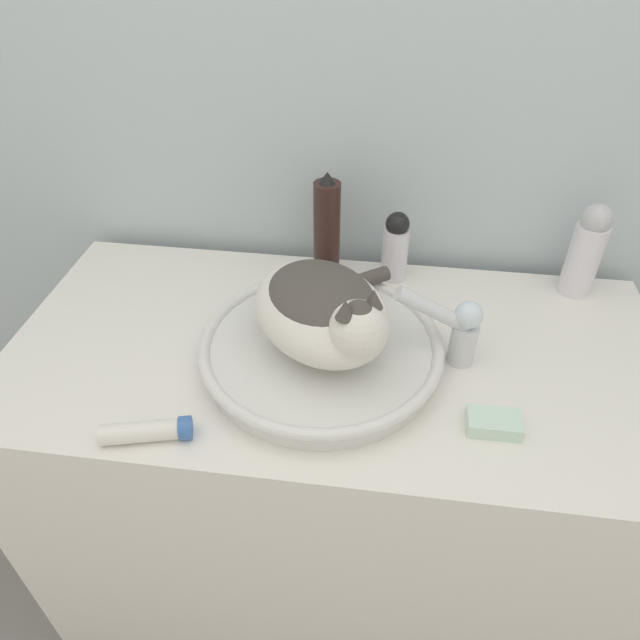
% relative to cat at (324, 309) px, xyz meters
% --- Properties ---
extents(wall_back, '(8.00, 0.05, 2.40)m').
position_rel_cat_xyz_m(wall_back, '(0.01, 0.37, 0.26)').
color(wall_back, silver).
rests_on(wall_back, ground_plane).
extents(vanity_counter, '(1.14, 0.56, 0.82)m').
position_rel_cat_xyz_m(vanity_counter, '(0.01, 0.04, -0.53)').
color(vanity_counter, white).
rests_on(vanity_counter, ground_plane).
extents(sink_basin, '(0.40, 0.40, 0.05)m').
position_rel_cat_xyz_m(sink_basin, '(-0.01, 0.00, -0.09)').
color(sink_basin, silver).
rests_on(sink_basin, vanity_counter).
extents(cat, '(0.31, 0.36, 0.16)m').
position_rel_cat_xyz_m(cat, '(0.00, 0.00, 0.00)').
color(cat, silver).
rests_on(cat, sink_basin).
extents(faucet, '(0.15, 0.05, 0.15)m').
position_rel_cat_xyz_m(faucet, '(0.21, 0.03, -0.04)').
color(faucet, silver).
rests_on(faucet, vanity_counter).
extents(deodorant_stick, '(0.05, 0.05, 0.14)m').
position_rel_cat_xyz_m(deodorant_stick, '(0.10, 0.27, -0.04)').
color(deodorant_stick, silver).
rests_on(deodorant_stick, vanity_counter).
extents(lotion_bottle_white, '(0.06, 0.06, 0.19)m').
position_rel_cat_xyz_m(lotion_bottle_white, '(0.46, 0.27, -0.02)').
color(lotion_bottle_white, silver).
rests_on(lotion_bottle_white, vanity_counter).
extents(hairspray_can_black, '(0.05, 0.05, 0.22)m').
position_rel_cat_xyz_m(hairspray_can_black, '(-0.03, 0.27, -0.01)').
color(hairspray_can_black, '#331E19').
rests_on(hairspray_can_black, vanity_counter).
extents(cream_tube, '(0.13, 0.06, 0.04)m').
position_rel_cat_xyz_m(cream_tube, '(-0.23, -0.19, -0.10)').
color(cream_tube, silver).
rests_on(cream_tube, vanity_counter).
extents(soap_bar, '(0.08, 0.05, 0.02)m').
position_rel_cat_xyz_m(soap_bar, '(0.27, -0.11, -0.10)').
color(soap_bar, silver).
rests_on(soap_bar, vanity_counter).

